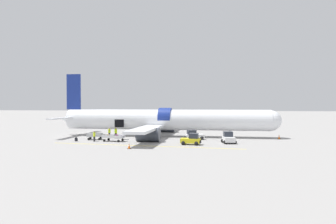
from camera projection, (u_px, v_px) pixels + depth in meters
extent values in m
plane|color=gray|center=(156.00, 141.00, 47.08)|extent=(500.00, 500.00, 0.00)
cube|color=yellow|center=(143.00, 146.00, 41.31)|extent=(27.61, 2.26, 0.01)
cylinder|color=white|center=(165.00, 120.00, 53.74)|extent=(36.51, 3.64, 3.64)
sphere|color=white|center=(271.00, 121.00, 50.82)|extent=(3.45, 3.45, 3.45)
cone|color=white|center=(71.00, 119.00, 56.66)|extent=(4.18, 3.35, 3.35)
cylinder|color=navy|center=(165.00, 118.00, 53.70)|extent=(2.19, 3.64, 3.64)
cube|color=navy|center=(74.00, 92.00, 56.44)|extent=(2.73, 0.28, 6.64)
cube|color=white|center=(63.00, 118.00, 52.33)|extent=(1.25, 8.53, 0.20)
cube|color=white|center=(84.00, 116.00, 60.74)|extent=(1.25, 8.53, 0.20)
cube|color=white|center=(147.00, 129.00, 45.95)|extent=(2.99, 15.22, 0.40)
cube|color=white|center=(165.00, 123.00, 62.05)|extent=(2.99, 15.22, 0.40)
cylinder|color=#333842|center=(148.00, 135.00, 45.88)|extent=(3.57, 2.12, 2.12)
cylinder|color=#333842|center=(166.00, 127.00, 62.09)|extent=(3.57, 2.12, 2.12)
cube|color=black|center=(119.00, 123.00, 53.27)|extent=(1.70, 0.12, 1.40)
cylinder|color=#56565B|center=(229.00, 130.00, 51.97)|extent=(0.22, 0.22, 1.59)
sphere|color=black|center=(229.00, 135.00, 51.99)|extent=(0.99, 0.99, 0.99)
cylinder|color=#56565B|center=(142.00, 130.00, 51.88)|extent=(0.22, 0.22, 1.59)
sphere|color=black|center=(142.00, 135.00, 51.90)|extent=(0.99, 0.99, 0.99)
cylinder|color=#56565B|center=(149.00, 128.00, 56.85)|extent=(0.22, 0.22, 1.59)
sphere|color=black|center=(149.00, 132.00, 56.87)|extent=(0.99, 0.99, 0.99)
cube|color=white|center=(229.00, 139.00, 44.07)|extent=(1.93, 2.80, 0.70)
cube|color=#232833|center=(228.00, 134.00, 44.51)|extent=(1.46, 1.37, 0.77)
cube|color=black|center=(227.00, 139.00, 45.41)|extent=(1.35, 0.35, 0.35)
sphere|color=black|center=(232.00, 141.00, 44.97)|extent=(0.56, 0.56, 0.56)
sphere|color=black|center=(223.00, 141.00, 44.94)|extent=(0.56, 0.56, 0.56)
sphere|color=black|center=(235.00, 142.00, 43.21)|extent=(0.56, 0.56, 0.56)
sphere|color=black|center=(225.00, 142.00, 43.19)|extent=(0.56, 0.56, 0.56)
cube|color=yellow|center=(190.00, 141.00, 42.51)|extent=(2.84, 1.58, 0.66)
cube|color=#232833|center=(194.00, 136.00, 42.38)|extent=(1.32, 1.26, 0.74)
cube|color=black|center=(200.00, 142.00, 42.18)|extent=(0.22, 1.24, 0.33)
sphere|color=black|center=(196.00, 143.00, 41.66)|extent=(0.56, 0.56, 0.56)
sphere|color=black|center=(198.00, 142.00, 42.93)|extent=(0.56, 0.56, 0.56)
sphere|color=black|center=(183.00, 143.00, 42.10)|extent=(0.56, 0.56, 0.56)
sphere|color=black|center=(185.00, 142.00, 43.37)|extent=(0.56, 0.56, 0.56)
cube|color=white|center=(195.00, 136.00, 48.90)|extent=(3.31, 2.31, 0.61)
cube|color=#232833|center=(192.00, 132.00, 48.78)|extent=(1.67, 1.54, 0.70)
cube|color=black|center=(185.00, 137.00, 48.60)|extent=(0.53, 1.18, 0.31)
sphere|color=black|center=(188.00, 138.00, 49.34)|extent=(0.56, 0.56, 0.56)
sphere|color=black|center=(190.00, 138.00, 48.08)|extent=(0.56, 0.56, 0.56)
sphere|color=black|center=(200.00, 137.00, 49.73)|extent=(0.56, 0.56, 0.56)
sphere|color=black|center=(202.00, 138.00, 48.47)|extent=(0.56, 0.56, 0.56)
cube|color=#B7BABF|center=(95.00, 136.00, 48.69)|extent=(2.68, 1.89, 0.05)
cube|color=#B7BABF|center=(102.00, 135.00, 48.75)|extent=(0.36, 1.37, 0.50)
cube|color=#B7BABF|center=(94.00, 135.00, 48.02)|extent=(2.34, 0.58, 0.50)
cube|color=#B7BABF|center=(96.00, 134.00, 49.34)|extent=(2.34, 0.58, 0.50)
cube|color=#333338|center=(105.00, 138.00, 48.79)|extent=(0.90, 0.28, 0.06)
sphere|color=black|center=(99.00, 139.00, 48.05)|extent=(0.40, 0.40, 0.40)
sphere|color=black|center=(101.00, 138.00, 49.44)|extent=(0.40, 0.40, 0.40)
sphere|color=black|center=(89.00, 139.00, 47.95)|extent=(0.40, 0.40, 0.40)
sphere|color=black|center=(90.00, 138.00, 49.33)|extent=(0.40, 0.40, 0.40)
cube|color=black|center=(89.00, 135.00, 48.53)|extent=(0.47, 0.38, 0.43)
cube|color=olive|center=(98.00, 135.00, 48.56)|extent=(0.41, 0.22, 0.41)
cube|color=silver|center=(113.00, 138.00, 46.39)|extent=(3.49, 1.85, 0.05)
cube|color=silver|center=(123.00, 136.00, 45.98)|extent=(0.19, 1.56, 0.38)
cube|color=silver|center=(111.00, 137.00, 45.65)|extent=(3.29, 0.34, 0.38)
cube|color=silver|center=(115.00, 136.00, 47.11)|extent=(3.29, 0.34, 0.38)
cube|color=#333338|center=(126.00, 140.00, 45.87)|extent=(0.90, 0.16, 0.06)
sphere|color=black|center=(119.00, 141.00, 45.35)|extent=(0.40, 0.40, 0.40)
sphere|color=black|center=(123.00, 140.00, 46.87)|extent=(0.40, 0.40, 0.40)
sphere|color=black|center=(104.00, 140.00, 45.92)|extent=(0.40, 0.40, 0.40)
sphere|color=black|center=(109.00, 139.00, 47.44)|extent=(0.40, 0.40, 0.40)
cube|color=#721951|center=(117.00, 136.00, 46.00)|extent=(0.53, 0.23, 0.47)
cube|color=#2D2D33|center=(111.00, 136.00, 46.50)|extent=(0.53, 0.37, 0.27)
cube|color=olive|center=(108.00, 136.00, 46.94)|extent=(0.44, 0.32, 0.39)
cube|color=#14472D|center=(115.00, 136.00, 46.62)|extent=(0.43, 0.24, 0.38)
cylinder|color=#2D2D33|center=(94.00, 139.00, 46.19)|extent=(0.36, 0.36, 0.79)
cylinder|color=#CCE523|center=(94.00, 134.00, 46.17)|extent=(0.46, 0.46, 0.62)
sphere|color=brown|center=(94.00, 132.00, 46.16)|extent=(0.22, 0.22, 0.22)
cylinder|color=#CCE523|center=(94.00, 135.00, 45.95)|extent=(0.15, 0.15, 0.57)
cylinder|color=#CCE523|center=(94.00, 135.00, 46.39)|extent=(0.15, 0.15, 0.57)
cylinder|color=#1E2338|center=(109.00, 135.00, 51.19)|extent=(0.37, 0.37, 0.86)
cylinder|color=#CCE523|center=(109.00, 131.00, 51.17)|extent=(0.48, 0.48, 0.67)
sphere|color=tan|center=(109.00, 128.00, 51.16)|extent=(0.24, 0.24, 0.24)
cylinder|color=#CCE523|center=(110.00, 131.00, 51.39)|extent=(0.15, 0.15, 0.62)
cylinder|color=#CCE523|center=(109.00, 132.00, 50.95)|extent=(0.15, 0.15, 0.62)
cylinder|color=black|center=(116.00, 136.00, 50.51)|extent=(0.46, 0.46, 0.90)
cylinder|color=#B7E019|center=(116.00, 131.00, 50.49)|extent=(0.59, 0.59, 0.71)
sphere|color=brown|center=(116.00, 128.00, 50.48)|extent=(0.25, 0.25, 0.25)
cylinder|color=#B7E019|center=(117.00, 132.00, 50.32)|extent=(0.19, 0.19, 0.65)
cylinder|color=#B7E019|center=(115.00, 131.00, 50.67)|extent=(0.19, 0.19, 0.65)
cube|color=black|center=(76.00, 140.00, 46.56)|extent=(0.49, 0.37, 0.48)
cube|color=black|center=(76.00, 138.00, 46.56)|extent=(0.28, 0.14, 0.12)
cube|color=black|center=(279.00, 139.00, 49.52)|extent=(0.50, 0.50, 0.03)
cone|color=orange|center=(279.00, 137.00, 49.51)|extent=(0.37, 0.37, 0.79)
cylinder|color=white|center=(279.00, 136.00, 49.51)|extent=(0.21, 0.21, 0.10)
cube|color=black|center=(129.00, 149.00, 38.57)|extent=(0.50, 0.50, 0.03)
cone|color=orange|center=(129.00, 146.00, 38.56)|extent=(0.37, 0.37, 0.70)
cylinder|color=white|center=(129.00, 146.00, 38.56)|extent=(0.21, 0.21, 0.08)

